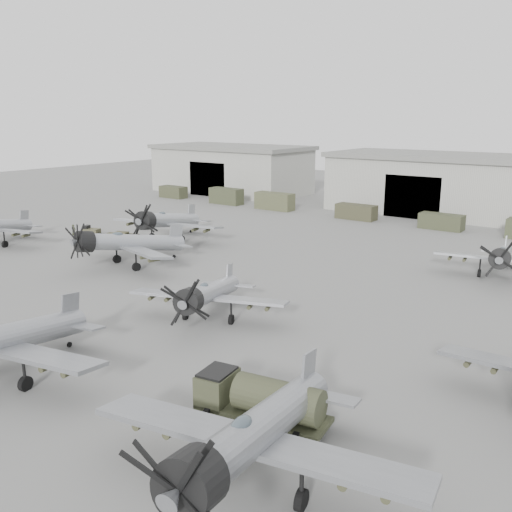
{
  "coord_description": "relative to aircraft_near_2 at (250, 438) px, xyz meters",
  "views": [
    {
      "loc": [
        29.71,
        -21.46,
        14.26
      ],
      "look_at": [
        1.55,
        16.47,
        2.5
      ],
      "focal_mm": 40.0,
      "sensor_mm": 36.0,
      "label": 1
    }
  ],
  "objects": [
    {
      "name": "fuel_tanker",
      "position": [
        -2.68,
        4.36,
        -1.08
      ],
      "size": [
        6.62,
        3.63,
        2.46
      ],
      "rotation": [
        0.0,
        0.0,
        0.16
      ],
      "color": "#363925",
      "rests_on": "ground"
    },
    {
      "name": "support_truck_0",
      "position": [
        -59.64,
        56.29,
        -1.48
      ],
      "size": [
        4.96,
        2.2,
        2.02
      ],
      "primitive_type": "cube",
      "color": "#393C27",
      "rests_on": "ground"
    },
    {
      "name": "aircraft_near_2",
      "position": [
        0.0,
        0.0,
        0.0
      ],
      "size": [
        13.77,
        12.39,
        5.46
      ],
      "rotation": [
        0.0,
        0.0,
        0.18
      ],
      "color": "gray",
      "rests_on": "ground"
    },
    {
      "name": "support_truck_3",
      "position": [
        -24.09,
        56.29,
        -1.45
      ],
      "size": [
        5.62,
        2.2,
        2.08
      ],
      "primitive_type": "cube",
      "color": "#3A3926",
      "rests_on": "ground"
    },
    {
      "name": "ground_crew",
      "position": [
        -45.45,
        25.22,
        -1.7
      ],
      "size": [
        0.5,
        0.65,
        1.58
      ],
      "primitive_type": "imported",
      "rotation": [
        0.0,
        0.0,
        1.81
      ],
      "color": "#343825",
      "rests_on": "ground"
    },
    {
      "name": "support_truck_2",
      "position": [
        -37.97,
        56.29,
        -1.18
      ],
      "size": [
        6.21,
        2.2,
        2.61
      ],
      "primitive_type": "cube",
      "color": "#474A30",
      "rests_on": "ground"
    },
    {
      "name": "support_truck_1",
      "position": [
        -47.58,
        56.29,
        -1.2
      ],
      "size": [
        5.7,
        2.2,
        2.58
      ],
      "primitive_type": "cube",
      "color": "#383C27",
      "rests_on": "ground"
    },
    {
      "name": "aircraft_far_0",
      "position": [
        -34.98,
        30.11,
        -0.04
      ],
      "size": [
        13.55,
        12.19,
        5.39
      ],
      "rotation": [
        0.0,
        0.0,
        0.23
      ],
      "color": "#9EA2A7",
      "rests_on": "ground"
    },
    {
      "name": "aircraft_far_1",
      "position": [
        -0.03,
        36.8,
        -0.39
      ],
      "size": [
        11.63,
        10.47,
        4.62
      ],
      "rotation": [
        0.0,
        0.0,
        0.18
      ],
      "color": "#A0A4A9",
      "rests_on": "ground"
    },
    {
      "name": "support_truck_4",
      "position": [
        -12.06,
        56.29,
        -1.5
      ],
      "size": [
        5.46,
        2.2,
        1.97
      ],
      "primitive_type": "cube",
      "color": "#383C27",
      "rests_on": "ground"
    },
    {
      "name": "hangar_center",
      "position": [
        -18.16,
        68.25,
        1.89
      ],
      "size": [
        29.0,
        14.8,
        8.7
      ],
      "color": "#A7A69C",
      "rests_on": "ground"
    },
    {
      "name": "hangar_left",
      "position": [
        -56.16,
        68.25,
        1.89
      ],
      "size": [
        29.0,
        14.8,
        8.7
      ],
      "color": "#A7A69C",
      "rests_on": "ground"
    },
    {
      "name": "aircraft_mid_1",
      "position": [
        -30.14,
        19.85,
        -0.12
      ],
      "size": [
        13.09,
        11.79,
        5.2
      ],
      "rotation": [
        0.0,
        0.0,
        -0.23
      ],
      "color": "#9C9FA4",
      "rests_on": "ground"
    },
    {
      "name": "tug_trailer",
      "position": [
        -42.66,
        27.25,
        -1.96
      ],
      "size": [
        6.94,
        3.65,
        1.39
      ],
      "rotation": [
        0.0,
        0.0,
        0.36
      ],
      "color": "#46442D",
      "rests_on": "ground"
    },
    {
      "name": "aircraft_mid_2",
      "position": [
        -13.8,
        13.24,
        -0.42
      ],
      "size": [
        11.24,
        10.16,
        4.55
      ],
      "rotation": [
        0.0,
        0.0,
        0.37
      ],
      "color": "#9EA0A7",
      "rests_on": "ground"
    },
    {
      "name": "ground",
      "position": [
        -18.16,
        6.29,
        -2.49
      ],
      "size": [
        220.0,
        220.0,
        0.0
      ],
      "primitive_type": "plane",
      "color": "#62625F",
      "rests_on": "ground"
    }
  ]
}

